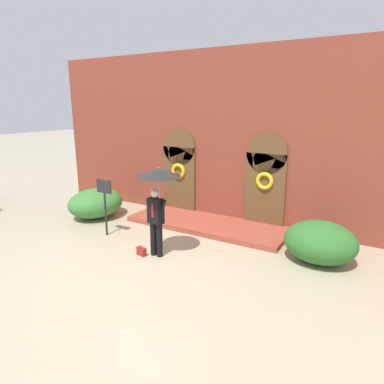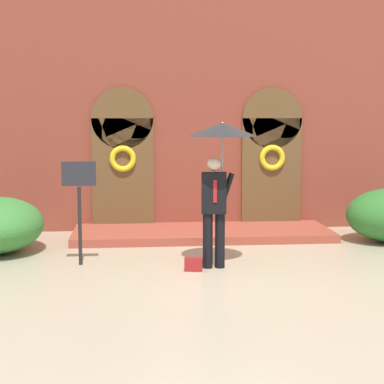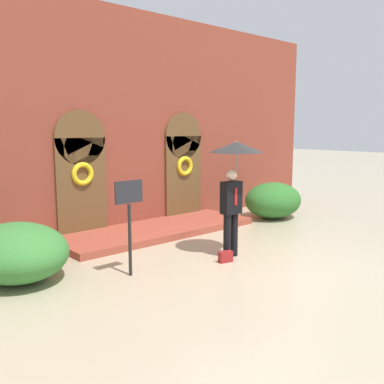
% 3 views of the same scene
% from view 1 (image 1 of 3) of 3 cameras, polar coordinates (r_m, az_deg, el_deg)
% --- Properties ---
extents(ground_plane, '(80.00, 80.00, 0.00)m').
position_cam_1_polar(ground_plane, '(8.85, -7.12, -11.60)').
color(ground_plane, tan).
extents(building_facade, '(14.00, 2.30, 5.60)m').
position_cam_1_polar(building_facade, '(11.57, 5.22, 8.47)').
color(building_facade, brown).
rests_on(building_facade, ground).
extents(person_with_umbrella, '(1.10, 1.10, 2.36)m').
position_cam_1_polar(person_with_umbrella, '(8.54, -5.68, 1.12)').
color(person_with_umbrella, black).
rests_on(person_with_umbrella, ground).
extents(handbag, '(0.30, 0.18, 0.22)m').
position_cam_1_polar(handbag, '(9.23, -8.43, -9.76)').
color(handbag, maroon).
rests_on(handbag, ground).
extents(sign_post, '(0.56, 0.06, 1.72)m').
position_cam_1_polar(sign_post, '(10.47, -14.35, -1.00)').
color(sign_post, black).
rests_on(sign_post, ground).
extents(shrub_left, '(1.69, 2.01, 1.00)m').
position_cam_1_polar(shrub_left, '(12.50, -15.75, -1.77)').
color(shrub_left, '#387A33').
rests_on(shrub_left, ground).
extents(shrub_right, '(1.79, 1.51, 1.05)m').
position_cam_1_polar(shrub_right, '(9.21, 20.57, -7.82)').
color(shrub_right, '#2D6B28').
rests_on(shrub_right, ground).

